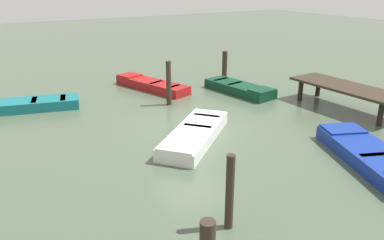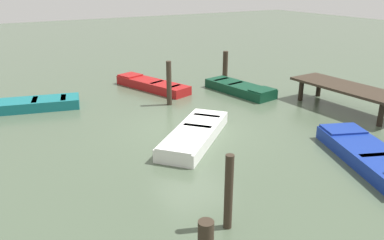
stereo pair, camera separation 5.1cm
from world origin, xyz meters
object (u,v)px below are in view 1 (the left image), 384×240
Objects in this scene: dock_segment at (347,89)px; mooring_piling_far_right at (169,83)px; rowboat_teal at (26,105)px; rowboat_white at (195,134)px; mooring_piling_mid_left at (225,65)px; mooring_piling_near_left at (230,192)px; rowboat_dark_green at (240,88)px; rowboat_blue at (370,155)px; rowboat_red at (151,85)px.

mooring_piling_far_right reaches higher than dock_segment.
rowboat_white is at bearing 139.15° from rowboat_teal.
mooring_piling_far_right reaches higher than mooring_piling_mid_left.
dock_segment is 9.44m from mooring_piling_near_left.
rowboat_dark_green is at bearing -153.49° from dock_segment.
rowboat_blue is at bearing -45.77° from dock_segment.
mooring_piling_near_left is (4.31, -1.73, 0.62)m from rowboat_white.
rowboat_blue is at bearing 18.20° from mooring_piling_far_right.
rowboat_dark_green is 4.15m from rowboat_red.
rowboat_white is 3.96m from mooring_piling_far_right.
dock_segment is 4.87m from rowboat_blue.
rowboat_blue is at bearing 91.26° from rowboat_white.
mooring_piling_near_left reaches higher than mooring_piling_mid_left.
rowboat_white and rowboat_blue have the same top height.
dock_segment is at bearing 11.04° from mooring_piling_mid_left.
rowboat_teal is at bearing 74.15° from rowboat_red.
dock_segment reaches higher than rowboat_blue.
rowboat_red is 2.69m from mooring_piling_far_right.
mooring_piling_mid_left is (-0.20, 9.76, 0.50)m from rowboat_teal.
rowboat_teal is at bearing -122.49° from dock_segment.
rowboat_dark_green is 0.87× the size of rowboat_blue.
rowboat_teal is 5.61m from rowboat_red.
mooring_piling_mid_left is (0.07, 4.16, 0.50)m from rowboat_red.
mooring_piling_near_left reaches higher than rowboat_teal.
rowboat_teal is 0.99× the size of rowboat_red.
mooring_piling_mid_left reaches higher than rowboat_red.
rowboat_red is 4.19m from mooring_piling_mid_left.
dock_segment is at bearing 20.13° from rowboat_dark_green.
rowboat_teal is 2.47× the size of mooring_piling_near_left.
rowboat_dark_green and rowboat_blue have the same top height.
rowboat_white is 0.89× the size of rowboat_blue.
mooring_piling_mid_left is (-6.25, 5.54, 0.50)m from rowboat_white.
rowboat_blue is 10.38m from rowboat_red.
mooring_piling_mid_left is at bearing -164.52° from rowboat_teal.
mooring_piling_far_right is (-4.08, -5.81, 0.09)m from dock_segment.
mooring_piling_far_right is 1.09× the size of mooring_piling_near_left.
rowboat_teal and rowboat_red have the same top height.
rowboat_blue is 2.91× the size of mooring_piling_mid_left.
rowboat_dark_green is at bearing -147.89° from rowboat_red.
mooring_piling_mid_left is (-6.57, -1.28, -0.11)m from dock_segment.
rowboat_teal is at bearing -96.34° from rowboat_white.
dock_segment is 7.10m from mooring_piling_far_right.
rowboat_teal is at bearing -113.83° from rowboat_dark_green.
mooring_piling_near_left is at bearing 116.79° from rowboat_blue.
dock_segment is at bearing 114.97° from mooring_piling_near_left.
rowboat_dark_green and rowboat_teal have the same top height.
rowboat_teal is (-6.06, -4.21, -0.00)m from rowboat_white.
mooring_piling_near_left reaches higher than rowboat_dark_green.
mooring_piling_mid_left is at bearing 150.83° from rowboat_dark_green.
dock_segment is 2.78× the size of mooring_piling_near_left.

